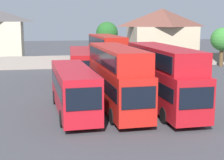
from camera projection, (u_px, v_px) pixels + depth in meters
The scene contains 10 objects.
ground at pixel (90, 74), 42.85m from camera, with size 140.00×140.00×0.00m, color #424247.
depot_boundary_wall at pixel (85, 62), 48.28m from camera, with size 56.00×0.50×1.80m, color gray.
bus_1 at pixel (73, 88), 24.65m from camera, with size 2.93×10.21×3.36m.
bus_2 at pixel (117, 75), 25.33m from camera, with size 2.85×10.93×4.79m.
bus_3 at pixel (162, 74), 25.78m from camera, with size 2.83×11.59×4.78m.
bus_4 at pixel (81, 63), 38.29m from camera, with size 3.13×12.02×3.40m.
bus_5 at pixel (107, 55), 38.90m from camera, with size 3.01×10.61×4.99m.
house_terrace_centre at pixel (162, 34), 57.65m from camera, with size 11.11×7.65×8.61m.
tree_left_of_lot at pixel (222, 40), 49.38m from camera, with size 3.36×3.36×5.64m.
tree_behind_wall at pixel (107, 33), 50.66m from camera, with size 3.27×3.27×6.46m.
Camera 1 is at (-5.04, -24.10, 6.79)m, focal length 54.53 mm.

